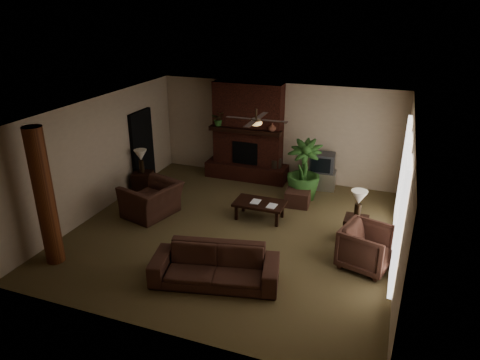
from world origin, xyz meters
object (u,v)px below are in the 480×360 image
at_px(sofa, 215,260).
at_px(floor_vase, 275,168).
at_px(floor_plant, 303,183).
at_px(ottoman, 298,198).
at_px(side_table_right, 355,229).
at_px(log_column, 45,198).
at_px(coffee_table, 260,204).
at_px(lamp_left, 141,157).
at_px(armchair_left, 151,194).
at_px(tv_stand, 320,179).
at_px(side_table_left, 143,182).
at_px(armchair_right, 367,246).
at_px(lamp_right, 359,199).

relative_size(sofa, floor_vase, 3.05).
relative_size(floor_vase, floor_plant, 0.48).
xyz_separation_m(ottoman, side_table_right, (1.59, -1.36, 0.08)).
relative_size(log_column, coffee_table, 2.33).
xyz_separation_m(coffee_table, lamp_left, (-3.51, 0.46, 0.63)).
height_order(floor_vase, floor_plant, floor_plant).
height_order(log_column, armchair_left, log_column).
height_order(log_column, coffee_table, log_column).
height_order(log_column, floor_plant, log_column).
relative_size(tv_stand, floor_plant, 0.53).
xyz_separation_m(side_table_left, lamp_left, (0.00, -0.01, 0.73)).
relative_size(armchair_left, floor_vase, 1.62).
bearing_deg(coffee_table, sofa, -89.88).
bearing_deg(side_table_right, lamp_left, 172.65).
bearing_deg(sofa, armchair_right, 17.25).
xyz_separation_m(ottoman, floor_plant, (0.02, 0.44, 0.25)).
bearing_deg(log_column, side_table_right, 27.38).
distance_m(lamp_left, lamp_right, 5.85).
relative_size(floor_vase, side_table_right, 1.40).
bearing_deg(armchair_right, floor_vase, 54.37).
relative_size(floor_vase, side_table_left, 1.40).
bearing_deg(lamp_right, floor_plant, 130.79).
distance_m(sofa, tv_stand, 5.20).
xyz_separation_m(armchair_left, coffee_table, (2.52, 0.72, -0.17)).
bearing_deg(sofa, lamp_right, 34.40).
xyz_separation_m(coffee_table, tv_stand, (1.01, 2.37, -0.12)).
bearing_deg(floor_plant, lamp_right, -49.21).
height_order(log_column, armchair_right, log_column).
height_order(armchair_left, side_table_left, armchair_left).
distance_m(armchair_left, tv_stand, 4.70).
bearing_deg(floor_vase, sofa, -86.79).
relative_size(side_table_right, lamp_right, 0.85).
distance_m(armchair_left, ottoman, 3.70).
distance_m(ottoman, floor_vase, 1.64).
height_order(log_column, lamp_right, log_column).
bearing_deg(floor_vase, lamp_left, -149.46).
relative_size(log_column, lamp_left, 4.31).
relative_size(coffee_table, lamp_right, 1.85).
distance_m(floor_vase, side_table_left, 3.75).
xyz_separation_m(floor_plant, side_table_left, (-4.22, -1.05, -0.17)).
bearing_deg(side_table_right, side_table_left, 172.59).
distance_m(armchair_left, floor_plant, 3.93).
relative_size(coffee_table, side_table_left, 2.18).
xyz_separation_m(armchair_right, side_table_right, (-0.32, 0.97, -0.20)).
bearing_deg(lamp_left, lamp_right, -7.57).
height_order(ottoman, lamp_right, lamp_right).
bearing_deg(log_column, ottoman, 46.74).
height_order(sofa, floor_plant, sofa).
xyz_separation_m(sofa, armchair_left, (-2.53, 2.01, 0.09)).
height_order(armchair_left, coffee_table, armchair_left).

